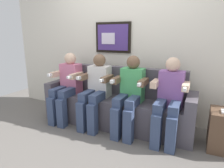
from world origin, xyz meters
The scene contains 8 objects.
ground_plane centered at (0.00, 0.00, 0.00)m, with size 6.13×6.13×0.00m, color #66605B.
back_wall_assembly centered at (-0.01, 0.76, 1.30)m, with size 4.71×0.10×2.60m.
couch centered at (0.00, 0.33, 0.31)m, with size 2.31×0.58×0.90m.
person_leftmost centered at (-0.81, 0.16, 0.61)m, with size 0.46×0.56×1.11m.
person_left_center centered at (-0.27, 0.16, 0.61)m, with size 0.46×0.56×1.11m.
person_right_center centered at (0.27, 0.16, 0.61)m, with size 0.46×0.56×1.11m.
person_rightmost centered at (0.81, 0.16, 0.61)m, with size 0.46×0.56×1.11m.
spare_remote_on_table centered at (1.44, 0.17, 0.51)m, with size 0.04×0.13×0.02m, color white.
Camera 1 is at (1.16, -2.36, 1.38)m, focal length 31.65 mm.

